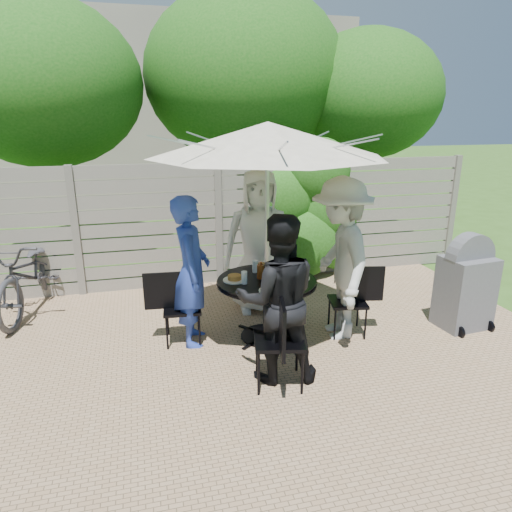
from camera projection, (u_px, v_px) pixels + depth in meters
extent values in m
plane|color=#32541A|center=(276.00, 392.00, 4.28)|extent=(60.00, 60.00, 0.00)
cube|color=#A0805D|center=(262.00, 364.00, 4.74)|extent=(7.00, 6.00, 0.02)
cube|color=gray|center=(219.00, 224.00, 6.78)|extent=(8.00, 0.10, 1.85)
ellipsoid|color=#1F4F12|center=(310.00, 223.00, 6.98)|extent=(1.20, 0.70, 1.80)
cube|color=gray|center=(169.00, 114.00, 14.63)|extent=(10.00, 6.00, 5.00)
ellipsoid|color=#184F12|center=(43.00, 83.00, 7.43)|extent=(3.20, 3.20, 2.72)
ellipsoid|color=#184F12|center=(245.00, 76.00, 8.66)|extent=(3.80, 3.80, 3.23)
ellipsoid|color=#184F12|center=(367.00, 95.00, 8.63)|extent=(2.80, 2.80, 2.38)
cylinder|color=black|center=(267.00, 281.00, 5.10)|extent=(1.26, 1.26, 0.03)
cylinder|color=black|center=(266.00, 310.00, 5.21)|extent=(0.08, 0.08, 0.71)
cylinder|color=black|center=(266.00, 336.00, 5.31)|extent=(0.59, 0.59, 0.04)
cylinder|color=silver|center=(267.00, 243.00, 4.97)|extent=(0.04, 0.04, 2.30)
cone|color=beige|center=(268.00, 139.00, 4.64)|extent=(2.84, 2.84, 0.35)
cube|color=black|center=(258.00, 274.00, 6.08)|extent=(0.48, 0.48, 0.04)
cube|color=black|center=(255.00, 252.00, 6.22)|extent=(0.06, 0.45, 0.45)
imported|color=silver|center=(259.00, 242.00, 5.82)|extent=(0.99, 0.72, 1.86)
cube|color=black|center=(182.00, 308.00, 5.10)|extent=(0.44, 0.44, 0.03)
cube|color=black|center=(162.00, 291.00, 5.00)|extent=(0.41, 0.06, 0.42)
imported|color=#253DA4|center=(191.00, 272.00, 4.98)|extent=(0.49, 0.67, 1.69)
cube|color=black|center=(279.00, 340.00, 4.27)|extent=(0.55, 0.55, 0.04)
cube|color=black|center=(282.00, 326.00, 3.97)|extent=(0.13, 0.46, 0.47)
imported|color=black|center=(278.00, 300.00, 4.28)|extent=(0.89, 0.74, 1.66)
cube|color=black|center=(348.00, 302.00, 5.28)|extent=(0.48, 0.48, 0.03)
cube|color=black|center=(366.00, 284.00, 5.22)|extent=(0.40, 0.11, 0.41)
imported|color=#BBBDB8|center=(340.00, 260.00, 5.12)|extent=(0.86, 1.29, 1.86)
cylinder|color=white|center=(263.00, 268.00, 5.44)|extent=(0.26, 0.26, 0.01)
cylinder|color=#AE7233|center=(263.00, 266.00, 5.43)|extent=(0.15, 0.15, 0.05)
cylinder|color=white|center=(235.00, 280.00, 5.06)|extent=(0.26, 0.26, 0.01)
cylinder|color=#AE7233|center=(235.00, 277.00, 5.05)|extent=(0.15, 0.15, 0.05)
cylinder|color=white|center=(271.00, 291.00, 4.75)|extent=(0.26, 0.26, 0.01)
cylinder|color=#AE7233|center=(271.00, 288.00, 4.74)|extent=(0.15, 0.15, 0.05)
cylinder|color=white|center=(298.00, 278.00, 5.13)|extent=(0.26, 0.26, 0.01)
cylinder|color=#AE7233|center=(298.00, 275.00, 5.12)|extent=(0.15, 0.15, 0.05)
cylinder|color=white|center=(287.00, 288.00, 4.83)|extent=(0.24, 0.24, 0.01)
cylinder|color=#AE7233|center=(287.00, 285.00, 4.82)|extent=(0.14, 0.14, 0.05)
cylinder|color=silver|center=(255.00, 266.00, 5.31)|extent=(0.07, 0.07, 0.14)
cylinder|color=silver|center=(244.00, 278.00, 4.95)|extent=(0.07, 0.07, 0.14)
cylinder|color=silver|center=(280.00, 281.00, 4.84)|extent=(0.07, 0.07, 0.14)
cylinder|color=silver|center=(288.00, 270.00, 5.20)|extent=(0.07, 0.07, 0.14)
cylinder|color=#59280C|center=(261.00, 271.00, 5.11)|extent=(0.09, 0.09, 0.16)
cylinder|color=#C6B293|center=(273.00, 268.00, 5.30)|extent=(0.08, 0.08, 0.12)
imported|color=#333338|center=(31.00, 274.00, 5.93)|extent=(1.02, 2.03, 1.02)
cube|color=#57575C|center=(465.00, 293.00, 5.46)|extent=(0.62, 0.50, 0.89)
cylinder|color=#57575C|center=(470.00, 258.00, 5.33)|extent=(0.60, 0.24, 0.59)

